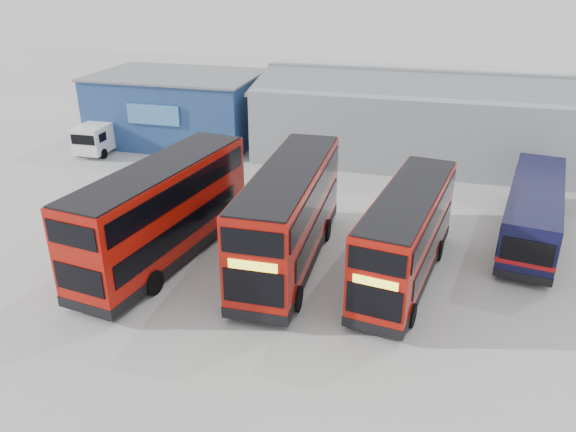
{
  "coord_description": "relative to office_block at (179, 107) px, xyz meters",
  "views": [
    {
      "loc": [
        5.21,
        -21.03,
        12.8
      ],
      "look_at": [
        -0.91,
        1.7,
        2.1
      ],
      "focal_mm": 35.0,
      "sensor_mm": 36.0,
      "label": 1
    }
  ],
  "objects": [
    {
      "name": "double_decker_centre",
      "position": [
        13.29,
        -16.85,
        -0.28
      ],
      "size": [
        2.94,
        10.99,
        4.62
      ],
      "rotation": [
        0.0,
        0.0,
        0.02
      ],
      "color": "#A11109",
      "rests_on": "ground"
    },
    {
      "name": "maintenance_shed",
      "position": [
        22.0,
        2.01,
        0.02
      ],
      "size": [
        30.5,
        12.0,
        5.89
      ],
      "color": "gray",
      "rests_on": "ground"
    },
    {
      "name": "single_decker_blue",
      "position": [
        24.37,
        -11.28,
        -1.16
      ],
      "size": [
        4.15,
        10.76,
        2.85
      ],
      "rotation": [
        0.0,
        0.0,
        2.97
      ],
      "color": "black",
      "rests_on": "ground"
    },
    {
      "name": "double_decker_right",
      "position": [
        18.51,
        -16.99,
        -0.53
      ],
      "size": [
        3.82,
        9.96,
        4.12
      ],
      "rotation": [
        0.0,
        0.0,
        -0.16
      ],
      "color": "#A11109",
      "rests_on": "ground"
    },
    {
      "name": "ground_plane",
      "position": [
        14.0,
        -17.99,
        -2.58
      ],
      "size": [
        120.0,
        120.0,
        0.0
      ],
      "primitive_type": "plane",
      "color": "#9A9A95",
      "rests_on": "ground"
    },
    {
      "name": "double_decker_left",
      "position": [
        7.67,
        -18.05,
        -0.27
      ],
      "size": [
        4.24,
        11.23,
        4.65
      ],
      "rotation": [
        0.0,
        0.0,
        2.99
      ],
      "color": "#A11109",
      "rests_on": "ground"
    },
    {
      "name": "office_block",
      "position": [
        0.0,
        0.0,
        0.0
      ],
      "size": [
        12.3,
        8.32,
        5.12
      ],
      "color": "navy",
      "rests_on": "ground"
    },
    {
      "name": "panel_van",
      "position": [
        -4.37,
        -4.02,
        -1.36
      ],
      "size": [
        2.26,
        5.06,
        2.18
      ],
      "rotation": [
        0.0,
        0.0,
        0.03
      ],
      "color": "white",
      "rests_on": "ground"
    }
  ]
}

